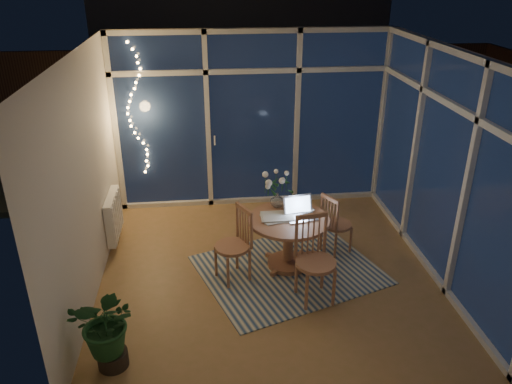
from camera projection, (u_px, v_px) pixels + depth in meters
floor at (270, 271)px, 6.05m from camera, size 4.00×4.00×0.00m
ceiling at (273, 52)px, 4.95m from camera, size 4.00×4.00×0.00m
wall_back at (252, 120)px, 7.30m from camera, size 4.00×0.04×2.60m
wall_front at (308, 276)px, 3.70m from camera, size 4.00×0.04×2.60m
wall_left at (85, 180)px, 5.30m from camera, size 0.04×4.00×2.60m
wall_right at (444, 165)px, 5.70m from camera, size 0.04×4.00×2.60m
window_wall_back at (253, 121)px, 7.27m from camera, size 4.00×0.10×2.60m
window_wall_right at (441, 165)px, 5.70m from camera, size 0.10×4.00×2.60m
radiator at (113, 216)px, 6.50m from camera, size 0.10×0.70×0.58m
fairy_lights at (135, 111)px, 6.94m from camera, size 0.24×0.10×1.85m
garden_patio at (261, 140)px, 10.63m from camera, size 12.00×6.00×0.10m
garden_fence at (236, 91)px, 10.63m from camera, size 11.00×0.08×1.80m
neighbour_roof at (238, 13)px, 12.81m from camera, size 7.00×3.00×2.20m
garden_shrubs at (200, 145)px, 8.85m from camera, size 0.90×0.90×0.90m
rug at (289, 270)px, 6.07m from camera, size 2.46×2.21×0.01m
dining_table at (288, 243)px, 6.02m from camera, size 1.24×1.24×0.66m
chair_left at (232, 245)px, 5.72m from camera, size 0.57×0.57×0.92m
chair_right at (337, 223)px, 6.29m from camera, size 0.53×0.53×0.84m
chair_front at (316, 261)px, 5.35m from camera, size 0.53×0.53×1.00m
laptop at (302, 208)px, 5.83m from camera, size 0.40×0.36×0.26m
flower_vase at (277, 199)px, 6.12m from camera, size 0.26×0.26×0.21m
bowl at (307, 210)px, 6.03m from camera, size 0.19×0.19×0.04m
newspapers at (280, 218)px, 5.88m from camera, size 0.39×0.31×0.02m
phone at (289, 220)px, 5.85m from camera, size 0.11×0.08×0.01m
potted_plant at (109, 333)px, 4.49m from camera, size 0.67×0.63×0.76m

